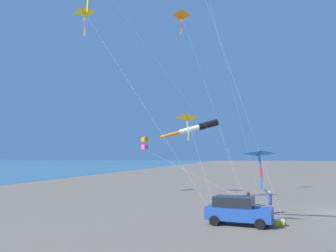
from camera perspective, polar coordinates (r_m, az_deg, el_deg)
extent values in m
cube|color=#1E479E|center=(23.57, 12.02, -14.35)|extent=(4.51, 2.41, 0.84)
cube|color=black|center=(23.53, 11.14, -12.52)|extent=(2.77, 1.96, 0.68)
cylinder|color=black|center=(24.33, 15.95, -14.98)|extent=(0.68, 0.31, 0.66)
cylinder|color=black|center=(22.52, 15.40, -15.81)|extent=(0.68, 0.31, 0.66)
cylinder|color=black|center=(24.84, 9.00, -14.90)|extent=(0.68, 0.31, 0.66)
cylinder|color=black|center=(23.07, 7.89, -15.68)|extent=(0.68, 0.31, 0.66)
cube|color=yellow|center=(23.98, 18.45, -15.43)|extent=(0.60, 0.40, 0.36)
cube|color=white|center=(23.94, 18.44, -14.93)|extent=(0.62, 0.42, 0.06)
cube|color=#8E6B9E|center=(28.53, 16.92, -13.29)|extent=(0.35, 0.23, 0.83)
cylinder|color=#335199|center=(28.43, 16.88, -11.77)|extent=(0.45, 0.45, 0.69)
sphere|color=beige|center=(28.38, 16.85, -10.83)|extent=(0.26, 0.26, 0.26)
cylinder|color=#335199|center=(28.17, 16.60, -10.78)|extent=(0.43, 0.19, 0.52)
cylinder|color=#335199|center=(28.50, 16.43, -10.72)|extent=(0.43, 0.19, 0.52)
cube|color=silver|center=(32.59, 13.57, -12.52)|extent=(0.21, 0.26, 0.60)
cylinder|color=#B72833|center=(32.52, 13.55, -11.57)|extent=(0.37, 0.37, 0.49)
sphere|color=tan|center=(32.48, 13.53, -10.98)|extent=(0.19, 0.19, 0.19)
cylinder|color=#B72833|center=(32.54, 13.24, -10.92)|extent=(0.20, 0.30, 0.37)
cylinder|color=#B72833|center=(32.64, 13.64, -10.89)|extent=(0.20, 0.30, 0.37)
cylinder|color=black|center=(35.98, 6.87, 0.24)|extent=(2.34, 1.53, 1.25)
cylinder|color=white|center=(35.46, 3.68, -0.61)|extent=(2.22, 1.33, 1.06)
cylinder|color=orange|center=(35.05, 0.40, -1.49)|extent=(2.09, 1.13, 0.87)
cylinder|color=white|center=(31.78, 10.53, -6.06)|extent=(3.16, 8.41, 8.01)
cylinder|color=yellow|center=(19.15, -13.47, 19.36)|extent=(0.13, 0.16, 0.76)
cylinder|color=white|center=(19.94, 4.65, 2.42)|extent=(9.68, 8.41, 14.38)
cylinder|color=white|center=(24.23, 11.47, 6.75)|extent=(6.09, 0.48, 19.03)
pyramid|color=yellow|center=(38.36, -13.99, 18.40)|extent=(1.91, 1.34, 0.47)
cylinder|color=black|center=(38.30, -14.01, 18.27)|extent=(0.15, 1.60, 0.37)
cylinder|color=yellow|center=(38.13, -14.03, 17.56)|extent=(0.21, 0.23, 0.83)
cylinder|color=#EF4C93|center=(37.87, -13.97, 16.39)|extent=(0.26, 0.26, 0.84)
cylinder|color=yellow|center=(37.61, -13.97, 15.21)|extent=(0.21, 0.13, 0.83)
cylinder|color=white|center=(29.68, -5.17, 5.06)|extent=(14.42, 6.53, 19.62)
pyramid|color=orange|center=(41.64, 2.28, 18.38)|extent=(1.88, 1.47, 0.75)
cylinder|color=black|center=(41.55, 2.29, 18.31)|extent=(0.41, 1.20, 0.83)
cylinder|color=orange|center=(41.40, 2.31, 17.72)|extent=(0.16, 0.20, 0.75)
cylinder|color=red|center=(41.16, 2.33, 16.75)|extent=(0.15, 0.18, 0.75)
cylinder|color=orange|center=(40.93, 2.28, 15.76)|extent=(0.24, 0.20, 0.76)
cylinder|color=white|center=(36.48, 7.30, 4.30)|extent=(7.13, 3.11, 21.03)
cylinder|color=white|center=(20.38, 11.84, 2.24)|extent=(3.11, 6.36, 14.30)
cube|color=orange|center=(42.33, -4.03, -2.31)|extent=(0.77, 0.77, 0.60)
cube|color=#EF4C93|center=(42.29, -4.04, -3.60)|extent=(0.77, 0.77, 0.60)
cylinder|color=black|center=(42.28, -4.60, -2.95)|extent=(0.02, 0.02, 1.55)
cylinder|color=black|center=(41.89, -3.99, -2.93)|extent=(0.02, 0.02, 1.55)
cylinder|color=black|center=(42.73, -4.08, -2.97)|extent=(0.02, 0.02, 1.55)
cylinder|color=black|center=(42.35, -3.46, -2.96)|extent=(0.02, 0.02, 1.55)
cylinder|color=white|center=(37.83, 3.91, -7.95)|extent=(12.97, 5.85, 5.40)
pyramid|color=yellow|center=(27.64, 3.28, 1.61)|extent=(1.42, 0.96, 0.51)
cylinder|color=black|center=(27.59, 3.26, 1.46)|extent=(0.09, 1.14, 0.52)
cylinder|color=yellow|center=(27.54, 3.32, 0.69)|extent=(0.18, 0.15, 0.63)
cylinder|color=white|center=(27.46, 3.44, -0.59)|extent=(0.18, 0.13, 0.63)
cylinder|color=yellow|center=(27.43, 3.51, -1.87)|extent=(0.15, 0.14, 0.62)
cylinder|color=white|center=(25.63, 5.78, -6.73)|extent=(2.89, 3.14, 7.69)
pyramid|color=blue|center=(13.97, 15.24, -4.28)|extent=(1.14, 0.88, 0.26)
cylinder|color=black|center=(13.95, 15.26, -4.52)|extent=(0.22, 0.88, 0.22)
cylinder|color=blue|center=(13.98, 15.34, -5.66)|extent=(0.12, 0.15, 0.47)
cylinder|color=red|center=(14.00, 15.52, -7.53)|extent=(0.14, 0.15, 0.47)
cylinder|color=blue|center=(13.98, 15.61, -9.41)|extent=(0.11, 0.13, 0.46)
cylinder|color=white|center=(18.62, 17.84, -11.83)|extent=(1.61, 9.02, 4.65)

